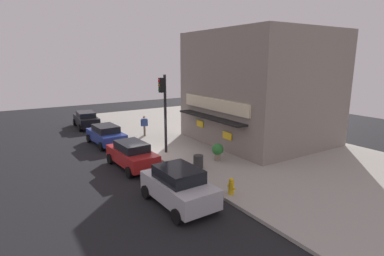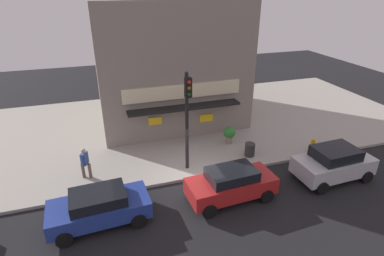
% 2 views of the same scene
% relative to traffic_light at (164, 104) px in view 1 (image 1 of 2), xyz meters
% --- Properties ---
extents(ground_plane, '(54.21, 54.21, 0.00)m').
position_rel_traffic_light_xyz_m(ground_plane, '(0.02, -0.89, -3.53)').
color(ground_plane, black).
extents(sidewalk, '(36.14, 13.68, 0.16)m').
position_rel_traffic_light_xyz_m(sidewalk, '(0.02, 5.95, -3.45)').
color(sidewalk, '#A39E93').
rests_on(sidewalk, ground_plane).
extents(corner_building, '(9.65, 9.36, 8.27)m').
position_rel_traffic_light_xyz_m(corner_building, '(0.82, 7.86, 0.76)').
color(corner_building, gray).
rests_on(corner_building, sidewalk).
extents(traffic_light, '(0.32, 0.58, 5.28)m').
position_rel_traffic_light_xyz_m(traffic_light, '(0.00, 0.00, 0.00)').
color(traffic_light, black).
rests_on(traffic_light, sidewalk).
extents(fire_hydrant, '(0.51, 0.27, 0.82)m').
position_rel_traffic_light_xyz_m(fire_hydrant, '(7.62, -0.40, -2.98)').
color(fire_hydrant, gold).
rests_on(fire_hydrant, sidewalk).
extents(trash_can, '(0.58, 0.58, 0.78)m').
position_rel_traffic_light_xyz_m(trash_can, '(3.81, 0.25, -2.99)').
color(trash_can, '#2D2D2D').
rests_on(trash_can, sidewalk).
extents(pedestrian, '(0.54, 0.58, 1.69)m').
position_rel_traffic_light_xyz_m(pedestrian, '(-5.16, 0.77, -2.44)').
color(pedestrian, brown).
rests_on(pedestrian, sidewalk).
extents(potted_plant_by_doorway, '(0.73, 0.73, 1.10)m').
position_rel_traffic_light_xyz_m(potted_plant_by_doorway, '(3.31, 2.03, -2.71)').
color(potted_plant_by_doorway, gray).
rests_on(potted_plant_by_doorway, sidewalk).
extents(parked_car_blue, '(4.21, 2.21, 1.51)m').
position_rel_traffic_light_xyz_m(parked_car_blue, '(-4.66, -2.62, -2.74)').
color(parked_car_blue, navy).
rests_on(parked_car_blue, ground_plane).
extents(parked_car_silver, '(4.02, 2.21, 1.75)m').
position_rel_traffic_light_xyz_m(parked_car_silver, '(6.93, -2.87, -2.64)').
color(parked_car_silver, '#B7B7BC').
rests_on(parked_car_silver, ground_plane).
extents(parked_car_black, '(4.37, 2.10, 1.51)m').
position_rel_traffic_light_xyz_m(parked_car_black, '(-11.75, -2.39, -2.74)').
color(parked_car_black, black).
rests_on(parked_car_black, ground_plane).
extents(parked_car_red, '(4.20, 2.11, 1.59)m').
position_rel_traffic_light_xyz_m(parked_car_red, '(1.23, -2.83, -2.71)').
color(parked_car_red, '#AD1E1E').
rests_on(parked_car_red, ground_plane).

